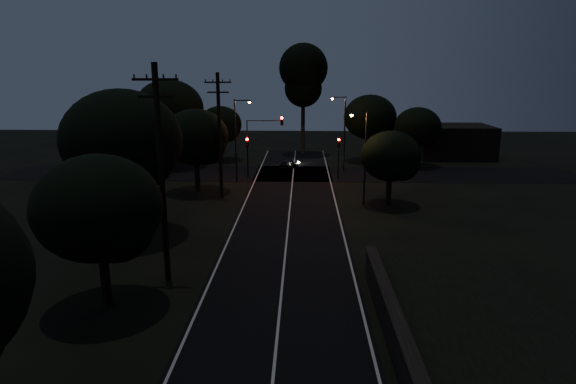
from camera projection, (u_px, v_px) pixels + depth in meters
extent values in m
cube|color=black|center=(287.00, 236.00, 31.77)|extent=(8.00, 70.00, 0.02)
cube|color=black|center=(293.00, 174.00, 51.16)|extent=(60.00, 8.00, 0.02)
cube|color=beige|center=(287.00, 236.00, 31.76)|extent=(0.12, 70.00, 0.01)
cube|color=beige|center=(231.00, 235.00, 31.88)|extent=(0.12, 70.00, 0.01)
cube|color=beige|center=(344.00, 236.00, 31.65)|extent=(0.12, 70.00, 0.01)
cylinder|color=black|center=(162.00, 177.00, 23.82)|extent=(0.30, 0.30, 11.00)
cube|color=black|center=(155.00, 79.00, 22.68)|extent=(2.20, 0.12, 0.12)
cube|color=black|center=(156.00, 97.00, 22.87)|extent=(1.80, 0.12, 0.12)
cylinder|color=black|center=(220.00, 137.00, 40.36)|extent=(0.30, 0.30, 10.50)
cube|color=black|center=(218.00, 82.00, 39.28)|extent=(2.20, 0.12, 0.12)
cube|color=black|center=(218.00, 92.00, 39.47)|extent=(1.80, 0.12, 0.12)
cylinder|color=black|center=(105.00, 280.00, 22.00)|extent=(0.44, 0.44, 2.64)
ellipsoid|color=black|center=(98.00, 208.00, 21.16)|extent=(5.59, 5.59, 4.75)
sphere|color=black|center=(117.00, 224.00, 20.73)|extent=(3.36, 3.36, 3.36)
cylinder|color=black|center=(128.00, 209.00, 31.66)|extent=(0.44, 0.44, 3.50)
ellipsoid|color=black|center=(122.00, 140.00, 30.54)|extent=(7.57, 7.57, 6.43)
sphere|color=black|center=(140.00, 154.00, 29.95)|extent=(4.54, 4.54, 4.54)
cylinder|color=black|center=(197.00, 176.00, 43.32)|extent=(0.44, 0.44, 2.74)
ellipsoid|color=black|center=(195.00, 137.00, 42.46)|extent=(5.84, 5.84, 4.97)
sphere|color=black|center=(206.00, 145.00, 42.00)|extent=(3.51, 3.51, 3.51)
cylinder|color=black|center=(221.00, 150.00, 58.89)|extent=(0.44, 0.44, 2.41)
ellipsoid|color=black|center=(220.00, 124.00, 58.12)|extent=(5.17, 5.17, 4.39)
sphere|color=black|center=(227.00, 129.00, 57.72)|extent=(3.10, 3.10, 3.10)
cylinder|color=black|center=(172.00, 150.00, 55.01)|extent=(0.44, 0.44, 3.63)
ellipsoid|color=black|center=(169.00, 109.00, 53.87)|extent=(7.64, 7.64, 6.49)
sphere|color=black|center=(180.00, 116.00, 53.28)|extent=(4.58, 4.58, 4.58)
cylinder|color=black|center=(369.00, 149.00, 58.29)|extent=(0.44, 0.44, 2.91)
ellipsoid|color=black|center=(370.00, 117.00, 57.36)|extent=(6.26, 6.26, 5.32)
sphere|color=black|center=(380.00, 123.00, 56.87)|extent=(3.76, 3.76, 3.76)
cylinder|color=black|center=(416.00, 155.00, 55.29)|extent=(0.44, 0.44, 2.46)
ellipsoid|color=black|center=(417.00, 127.00, 54.50)|extent=(5.26, 5.26, 4.47)
sphere|color=black|center=(426.00, 132.00, 54.10)|extent=(3.15, 3.15, 3.15)
cylinder|color=black|center=(389.00, 191.00, 39.01)|extent=(0.44, 0.44, 2.23)
ellipsoid|color=black|center=(391.00, 156.00, 38.31)|extent=(4.74, 4.74, 4.03)
sphere|color=black|center=(402.00, 163.00, 37.94)|extent=(2.84, 2.84, 2.84)
cylinder|color=black|center=(303.00, 124.00, 62.79)|extent=(0.50, 0.50, 7.75)
sphere|color=black|center=(303.00, 68.00, 61.05)|extent=(6.20, 6.20, 6.20)
sphere|color=black|center=(303.00, 88.00, 61.67)|extent=(4.79, 4.79, 4.79)
cube|color=black|center=(137.00, 139.00, 60.91)|extent=(10.00, 8.00, 4.40)
cube|color=black|center=(453.00, 141.00, 60.74)|extent=(9.00, 7.00, 4.00)
cylinder|color=black|center=(248.00, 162.00, 48.97)|extent=(0.12, 0.12, 3.20)
cube|color=black|center=(247.00, 142.00, 48.47)|extent=(0.28, 0.22, 0.90)
sphere|color=#FF0705|center=(247.00, 139.00, 48.27)|extent=(0.22, 0.22, 0.22)
cylinder|color=black|center=(338.00, 163.00, 48.69)|extent=(0.12, 0.12, 3.20)
cube|color=black|center=(339.00, 142.00, 48.19)|extent=(0.28, 0.22, 0.90)
sphere|color=#FF0705|center=(339.00, 140.00, 47.99)|extent=(0.22, 0.22, 0.22)
cylinder|color=black|center=(248.00, 153.00, 48.75)|extent=(0.12, 0.12, 5.00)
cube|color=black|center=(282.00, 121.00, 47.84)|extent=(0.28, 0.22, 0.90)
sphere|color=#FF0705|center=(282.00, 118.00, 47.64)|extent=(0.22, 0.22, 0.22)
cube|color=black|center=(264.00, 121.00, 47.89)|extent=(3.50, 0.08, 0.08)
cylinder|color=black|center=(236.00, 141.00, 46.47)|extent=(0.16, 0.16, 8.00)
cube|color=black|center=(242.00, 100.00, 45.50)|extent=(1.40, 0.10, 0.10)
cube|color=black|center=(249.00, 101.00, 45.49)|extent=(0.35, 0.22, 0.12)
sphere|color=orange|center=(249.00, 102.00, 45.51)|extent=(0.26, 0.26, 0.26)
cylinder|color=black|center=(344.00, 134.00, 51.96)|extent=(0.16, 0.16, 8.00)
cube|color=black|center=(339.00, 97.00, 51.03)|extent=(1.40, 0.10, 0.10)
cube|color=black|center=(332.00, 98.00, 51.06)|extent=(0.35, 0.22, 0.12)
sphere|color=orange|center=(332.00, 99.00, 51.09)|extent=(0.26, 0.26, 0.26)
cylinder|color=black|center=(365.00, 159.00, 38.43)|extent=(0.16, 0.16, 7.50)
cube|color=black|center=(359.00, 113.00, 37.56)|extent=(1.20, 0.10, 0.10)
cube|color=black|center=(352.00, 114.00, 37.59)|extent=(0.35, 0.22, 0.12)
sphere|color=orange|center=(352.00, 115.00, 37.61)|extent=(0.26, 0.26, 0.26)
imported|color=black|center=(289.00, 164.00, 53.59)|extent=(2.27, 3.25, 1.03)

